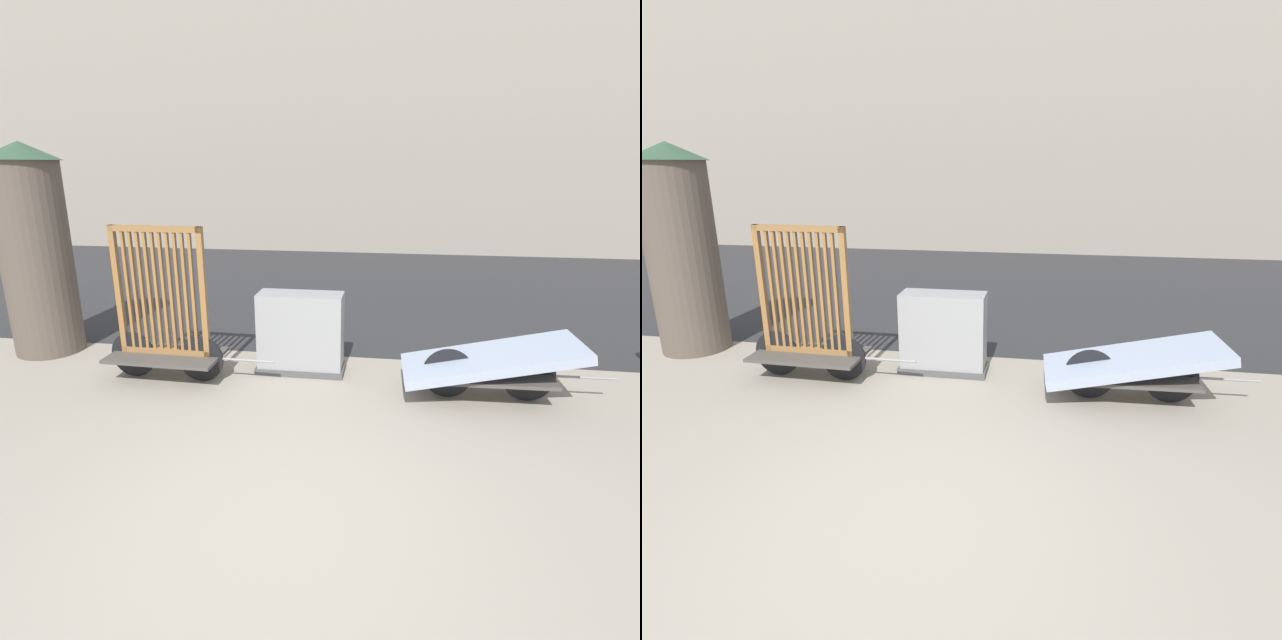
{
  "view_description": "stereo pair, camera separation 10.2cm",
  "coord_description": "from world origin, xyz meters",
  "views": [
    {
      "loc": [
        0.82,
        -3.03,
        2.61
      ],
      "look_at": [
        0.0,
        2.49,
        0.87
      ],
      "focal_mm": 28.0,
      "sensor_mm": 36.0,
      "label": 1
    },
    {
      "loc": [
        0.93,
        -3.01,
        2.61
      ],
      "look_at": [
        0.0,
        2.49,
        0.87
      ],
      "focal_mm": 28.0,
      "sensor_mm": 36.0,
      "label": 2
    }
  ],
  "objects": [
    {
      "name": "bike_cart_with_mattress",
      "position": [
        1.96,
        2.49,
        0.44
      ],
      "size": [
        2.39,
        0.94,
        0.74
      ],
      "rotation": [
        0.0,
        0.0,
        0.03
      ],
      "color": "#4C4742",
      "rests_on": "ground_plane"
    },
    {
      "name": "ground_plane",
      "position": [
        0.0,
        0.0,
        0.0
      ],
      "size": [
        60.0,
        60.0,
        0.0
      ],
      "primitive_type": "plane",
      "color": "gray"
    },
    {
      "name": "road_strip",
      "position": [
        0.0,
        7.97,
        0.0
      ],
      "size": [
        56.0,
        8.81,
        0.01
      ],
      "color": "#2D2D30",
      "rests_on": "ground_plane"
    },
    {
      "name": "building_facade",
      "position": [
        0.0,
        14.37,
        5.04
      ],
      "size": [
        48.0,
        4.0,
        10.07
      ],
      "color": "#9E9384",
      "rests_on": "ground_plane"
    },
    {
      "name": "advertising_column",
      "position": [
        -4.11,
        3.21,
        1.48
      ],
      "size": [
        1.04,
        1.04,
        2.91
      ],
      "color": "brown",
      "rests_on": "ground_plane"
    },
    {
      "name": "utility_cabinet",
      "position": [
        -0.32,
        2.97,
        0.49
      ],
      "size": [
        1.14,
        0.49,
        1.06
      ],
      "color": "#4C4C4C",
      "rests_on": "ground_plane"
    },
    {
      "name": "bike_cart_with_bedframe",
      "position": [
        -1.95,
        2.49,
        0.68
      ],
      "size": [
        2.14,
        0.77,
        1.93
      ],
      "rotation": [
        0.0,
        0.0,
        -0.02
      ],
      "color": "#4C4742",
      "rests_on": "ground_plane"
    }
  ]
}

